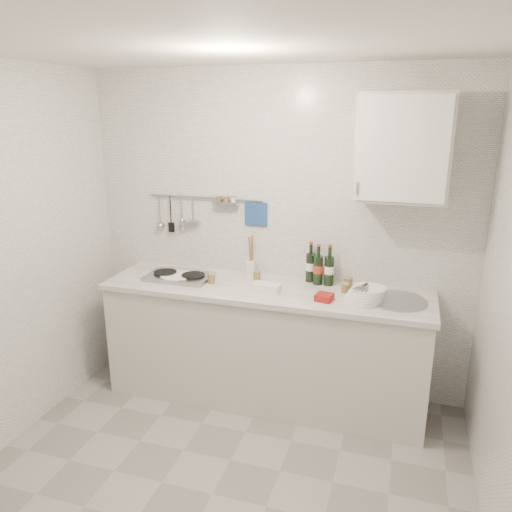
{
  "coord_description": "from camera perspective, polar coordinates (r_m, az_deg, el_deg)",
  "views": [
    {
      "loc": [
        0.97,
        -2.25,
        2.19
      ],
      "look_at": [
        -0.01,
        0.9,
        1.22
      ],
      "focal_mm": 35.0,
      "sensor_mm": 36.0,
      "label": 1
    }
  ],
  "objects": [
    {
      "name": "jar_b",
      "position": [
        3.75,
        10.49,
        -2.95
      ],
      "size": [
        0.07,
        0.07,
        0.09
      ],
      "rotation": [
        0.0,
        0.0,
        0.03
      ],
      "color": "brown",
      "rests_on": "counter"
    },
    {
      "name": "jar_c",
      "position": [
        3.66,
        10.12,
        -3.58
      ],
      "size": [
        0.06,
        0.06,
        0.07
      ],
      "rotation": [
        0.0,
        0.0,
        -0.36
      ],
      "color": "brown",
      "rests_on": "counter"
    },
    {
      "name": "back_wall",
      "position": [
        3.89,
        2.3,
        2.41
      ],
      "size": [
        3.0,
        0.02,
        2.5
      ],
      "primitive_type": "cube",
      "color": "silver",
      "rests_on": "floor"
    },
    {
      "name": "plate_stack_sink",
      "position": [
        3.51,
        12.41,
        -4.35
      ],
      "size": [
        0.29,
        0.27,
        0.11
      ],
      "rotation": [
        0.0,
        0.0,
        -0.26
      ],
      "color": "white",
      "rests_on": "counter"
    },
    {
      "name": "jar_a",
      "position": [
        3.87,
        0.1,
        -2.16
      ],
      "size": [
        0.06,
        0.06,
        0.07
      ],
      "rotation": [
        0.0,
        0.0,
        0.2
      ],
      "color": "brown",
      "rests_on": "counter"
    },
    {
      "name": "ceiling",
      "position": [
        2.47,
        -6.57,
        23.5
      ],
      "size": [
        3.0,
        3.0,
        0.0
      ],
      "primitive_type": "plane",
      "rotation": [
        3.14,
        0.0,
        0.0
      ],
      "color": "silver",
      "rests_on": "back_wall"
    },
    {
      "name": "wall_rail",
      "position": [
        4.01,
        -6.08,
        5.33
      ],
      "size": [
        0.98,
        0.09,
        0.34
      ],
      "color": "#93969B",
      "rests_on": "back_wall"
    },
    {
      "name": "counter",
      "position": [
        3.91,
        1.1,
        -10.34
      ],
      "size": [
        2.44,
        0.64,
        0.96
      ],
      "color": "beige",
      "rests_on": "floor"
    },
    {
      "name": "wall_cabinet",
      "position": [
        3.48,
        16.42,
        11.79
      ],
      "size": [
        0.6,
        0.38,
        0.7
      ],
      "color": "beige",
      "rests_on": "back_wall"
    },
    {
      "name": "wine_bottles",
      "position": [
        3.78,
        7.24,
        -0.91
      ],
      "size": [
        0.22,
        0.12,
        0.31
      ],
      "rotation": [
        0.0,
        0.0,
        -0.27
      ],
      "color": "black",
      "rests_on": "counter"
    },
    {
      "name": "butter_dish",
      "position": [
        3.62,
        1.22,
        -3.64
      ],
      "size": [
        0.2,
        0.11,
        0.06
      ],
      "primitive_type": "cube",
      "rotation": [
        0.0,
        0.0,
        -0.06
      ],
      "color": "white",
      "rests_on": "counter"
    },
    {
      "name": "floor",
      "position": [
        3.29,
        -5.01,
        -25.47
      ],
      "size": [
        3.0,
        3.0,
        0.0
      ],
      "primitive_type": "plane",
      "color": "slate",
      "rests_on": "ground"
    },
    {
      "name": "jar_d",
      "position": [
        3.8,
        -5.13,
        -2.51
      ],
      "size": [
        0.06,
        0.06,
        0.08
      ],
      "rotation": [
        0.0,
        0.0,
        0.34
      ],
      "color": "brown",
      "rests_on": "counter"
    },
    {
      "name": "plate_stack_hob",
      "position": [
        3.93,
        -9.12,
        -2.37
      ],
      "size": [
        0.28,
        0.27,
        0.04
      ],
      "rotation": [
        0.0,
        0.0,
        -0.33
      ],
      "color": "#4B66AA",
      "rests_on": "counter"
    },
    {
      "name": "strawberry_punnet",
      "position": [
        3.49,
        7.8,
        -4.69
      ],
      "size": [
        0.13,
        0.13,
        0.05
      ],
      "primitive_type": "cube",
      "rotation": [
        0.0,
        0.0,
        -0.19
      ],
      "color": "#A81E12",
      "rests_on": "counter"
    },
    {
      "name": "utensil_crock",
      "position": [
        3.96,
        -0.6,
        -1.13
      ],
      "size": [
        0.08,
        0.08,
        0.33
      ],
      "rotation": [
        0.0,
        0.0,
        0.4
      ],
      "color": "white",
      "rests_on": "counter"
    }
  ]
}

